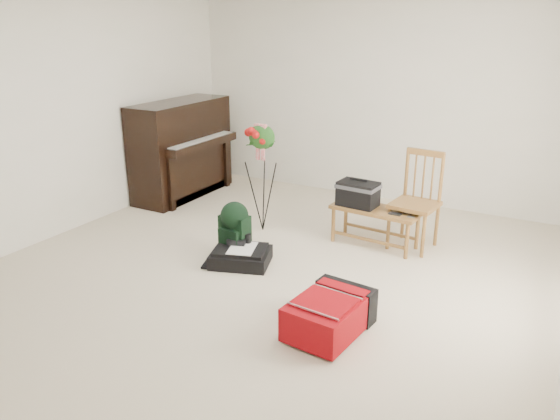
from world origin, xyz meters
The scene contains 10 objects.
floor centered at (0.00, 0.00, 0.00)m, with size 5.00×5.50×0.01m, color beige.
wall_back centered at (0.00, 2.75, 1.25)m, with size 5.00×0.04×2.50m, color white.
wall_left centered at (-2.50, 0.00, 1.25)m, with size 0.04×5.50×2.50m, color white.
piano centered at (-2.19, 1.60, 0.60)m, with size 0.71×1.50×1.25m.
bench centered at (0.52, 1.16, 0.49)m, with size 0.93×0.43×0.70m.
dining_chair centered at (1.01, 1.35, 0.49)m, with size 0.48×0.48×1.00m.
red_suitcase centered at (0.93, -0.56, 0.16)m, with size 0.53×0.73×0.29m.
black_duffel centered at (-0.32, 0.11, 0.08)m, with size 0.66×0.59×0.23m.
green_backpack centered at (-0.47, 0.23, 0.31)m, with size 0.30×0.28×0.57m.
flower_stand centered at (-0.60, 0.98, 0.60)m, with size 0.44×0.44×1.23m.
Camera 1 is at (2.35, -3.94, 2.26)m, focal length 35.00 mm.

